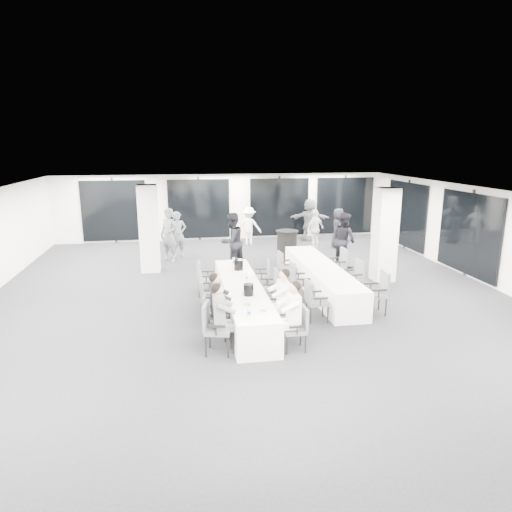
# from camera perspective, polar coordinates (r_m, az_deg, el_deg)

# --- Properties ---
(room) EXTENTS (14.04, 16.04, 2.84)m
(room) POSITION_cam_1_polar(r_m,az_deg,el_deg) (13.18, 2.41, 2.25)
(room) COLOR #222227
(room) RESTS_ON ground
(column_left) EXTENTS (0.60, 0.60, 2.80)m
(column_left) POSITION_cam_1_polar(r_m,az_deg,el_deg) (14.99, -13.23, 3.35)
(column_left) COLOR silver
(column_left) RESTS_ON floor
(column_right) EXTENTS (0.60, 0.60, 2.80)m
(column_right) POSITION_cam_1_polar(r_m,az_deg,el_deg) (14.13, 15.79, 2.57)
(column_right) COLOR silver
(column_right) RESTS_ON floor
(banquet_table_main) EXTENTS (0.90, 5.00, 0.75)m
(banquet_table_main) POSITION_cam_1_polar(r_m,az_deg,el_deg) (11.02, -1.69, -5.53)
(banquet_table_main) COLOR white
(banquet_table_main) RESTS_ON floor
(banquet_table_side) EXTENTS (0.90, 5.00, 0.75)m
(banquet_table_side) POSITION_cam_1_polar(r_m,az_deg,el_deg) (12.88, 8.14, -2.80)
(banquet_table_side) COLOR white
(banquet_table_side) RESTS_ON floor
(cocktail_table) EXTENTS (0.80, 0.80, 1.10)m
(cocktail_table) POSITION_cam_1_polar(r_m,az_deg,el_deg) (16.02, 3.87, 1.27)
(cocktail_table) COLOR black
(cocktail_table) RESTS_ON floor
(chair_main_left_near) EXTENTS (0.63, 0.66, 1.03)m
(chair_main_left_near) POSITION_cam_1_polar(r_m,az_deg,el_deg) (9.05, -5.31, -8.56)
(chair_main_left_near) COLOR #53555B
(chair_main_left_near) RESTS_ON floor
(chair_main_left_second) EXTENTS (0.54, 0.58, 0.96)m
(chair_main_left_second) POSITION_cam_1_polar(r_m,az_deg,el_deg) (9.72, -5.60, -7.21)
(chair_main_left_second) COLOR #53555B
(chair_main_left_second) RESTS_ON floor
(chair_main_left_mid) EXTENTS (0.53, 0.58, 0.99)m
(chair_main_left_mid) POSITION_cam_1_polar(r_m,az_deg,el_deg) (10.68, -6.01, -5.17)
(chair_main_left_mid) COLOR #53555B
(chair_main_left_mid) RESTS_ON floor
(chair_main_left_fourth) EXTENTS (0.49, 0.55, 0.97)m
(chair_main_left_fourth) POSITION_cam_1_polar(r_m,az_deg,el_deg) (11.32, -6.21, -4.14)
(chair_main_left_fourth) COLOR #53555B
(chair_main_left_fourth) RESTS_ON floor
(chair_main_left_far) EXTENTS (0.55, 0.58, 0.95)m
(chair_main_left_far) POSITION_cam_1_polar(r_m,az_deg,el_deg) (12.41, -6.52, -2.59)
(chair_main_left_far) COLOR #53555B
(chair_main_left_far) RESTS_ON floor
(chair_main_right_near) EXTENTS (0.45, 0.51, 0.90)m
(chair_main_right_near) POSITION_cam_1_polar(r_m,az_deg,el_deg) (9.21, 5.28, -8.67)
(chair_main_right_near) COLOR #53555B
(chair_main_right_near) RESTS_ON floor
(chair_main_right_second) EXTENTS (0.53, 0.56, 0.88)m
(chair_main_right_second) POSITION_cam_1_polar(r_m,az_deg,el_deg) (10.04, 3.91, -6.75)
(chair_main_right_second) COLOR #53555B
(chair_main_right_second) RESTS_ON floor
(chair_main_right_mid) EXTENTS (0.53, 0.57, 0.91)m
(chair_main_right_mid) POSITION_cam_1_polar(r_m,az_deg,el_deg) (10.69, 3.06, -5.35)
(chair_main_right_mid) COLOR #53555B
(chair_main_right_mid) RESTS_ON floor
(chair_main_right_fourth) EXTENTS (0.49, 0.54, 0.93)m
(chair_main_right_fourth) POSITION_cam_1_polar(r_m,az_deg,el_deg) (11.69, 1.93, -3.60)
(chair_main_right_fourth) COLOR #53555B
(chair_main_right_fourth) RESTS_ON floor
(chair_main_right_far) EXTENTS (0.50, 0.54, 0.90)m
(chair_main_right_far) POSITION_cam_1_polar(r_m,az_deg,el_deg) (12.71, 0.96, -2.23)
(chair_main_right_far) COLOR #53555B
(chair_main_right_far) RESTS_ON floor
(chair_side_left_near) EXTENTS (0.49, 0.55, 0.96)m
(chair_side_left_near) POSITION_cam_1_polar(r_m,az_deg,el_deg) (10.69, 7.24, -5.28)
(chair_side_left_near) COLOR #53555B
(chair_side_left_near) RESTS_ON floor
(chair_side_left_mid) EXTENTS (0.51, 0.58, 1.00)m
(chair_side_left_mid) POSITION_cam_1_polar(r_m,az_deg,el_deg) (12.04, 5.22, -2.92)
(chair_side_left_mid) COLOR #53555B
(chair_side_left_mid) RESTS_ON floor
(chair_side_left_far) EXTENTS (0.52, 0.57, 0.96)m
(chair_side_left_far) POSITION_cam_1_polar(r_m,az_deg,el_deg) (13.50, 3.57, -1.16)
(chair_side_left_far) COLOR #53555B
(chair_side_left_far) RESTS_ON floor
(chair_side_right_near) EXTENTS (0.56, 0.61, 1.04)m
(chair_side_right_near) POSITION_cam_1_polar(r_m,az_deg,el_deg) (11.44, 15.04, -4.12)
(chair_side_right_near) COLOR #53555B
(chair_side_right_near) RESTS_ON floor
(chair_side_right_mid) EXTENTS (0.52, 0.57, 0.95)m
(chair_side_right_mid) POSITION_cam_1_polar(r_m,az_deg,el_deg) (12.77, 12.24, -2.34)
(chair_side_right_mid) COLOR #53555B
(chair_side_right_mid) RESTS_ON floor
(chair_side_right_far) EXTENTS (0.52, 0.58, 1.00)m
(chair_side_right_far) POSITION_cam_1_polar(r_m,az_deg,el_deg) (13.91, 10.35, -0.80)
(chair_side_right_far) COLOR #53555B
(chair_side_right_far) RESTS_ON floor
(seated_guest_a) EXTENTS (0.50, 0.38, 1.44)m
(seated_guest_a) POSITION_cam_1_polar(r_m,az_deg,el_deg) (8.96, -4.24, -7.22)
(seated_guest_a) COLOR slate
(seated_guest_a) RESTS_ON floor
(seated_guest_b) EXTENTS (0.50, 0.38, 1.44)m
(seated_guest_b) POSITION_cam_1_polar(r_m,az_deg,el_deg) (9.63, -4.65, -5.70)
(seated_guest_b) COLOR black
(seated_guest_b) RESTS_ON floor
(seated_guest_c) EXTENTS (0.50, 0.38, 1.44)m
(seated_guest_c) POSITION_cam_1_polar(r_m,az_deg,el_deg) (9.06, 4.32, -6.98)
(seated_guest_c) COLOR white
(seated_guest_c) RESTS_ON floor
(seated_guest_d) EXTENTS (0.50, 0.38, 1.44)m
(seated_guest_d) POSITION_cam_1_polar(r_m,az_deg,el_deg) (9.89, 3.08, -5.15)
(seated_guest_d) COLOR white
(seated_guest_d) RESTS_ON floor
(standing_guest_a) EXTENTS (0.82, 0.74, 1.90)m
(standing_guest_a) POSITION_cam_1_polar(r_m,az_deg,el_deg) (16.78, -9.72, 3.03)
(standing_guest_a) COLOR slate
(standing_guest_a) RESTS_ON floor
(standing_guest_b) EXTENTS (1.20, 1.14, 2.14)m
(standing_guest_b) POSITION_cam_1_polar(r_m,az_deg,el_deg) (14.84, -3.05, 2.29)
(standing_guest_b) COLOR black
(standing_guest_b) RESTS_ON floor
(standing_guest_c) EXTENTS (1.25, 0.86, 1.75)m
(standing_guest_c) POSITION_cam_1_polar(r_m,az_deg,el_deg) (18.68, -0.88, 4.08)
(standing_guest_c) COLOR white
(standing_guest_c) RESTS_ON floor
(standing_guest_d) EXTENTS (1.18, 1.04, 1.76)m
(standing_guest_d) POSITION_cam_1_polar(r_m,az_deg,el_deg) (18.14, 7.40, 3.69)
(standing_guest_d) COLOR white
(standing_guest_d) RESTS_ON floor
(standing_guest_e) EXTENTS (0.56, 0.88, 1.77)m
(standing_guest_e) POSITION_cam_1_polar(r_m,az_deg,el_deg) (18.44, 10.21, 3.77)
(standing_guest_e) COLOR black
(standing_guest_e) RESTS_ON floor
(standing_guest_f) EXTENTS (2.01, 1.21, 2.05)m
(standing_guest_f) POSITION_cam_1_polar(r_m,az_deg,el_deg) (19.57, 6.73, 4.88)
(standing_guest_f) COLOR slate
(standing_guest_f) RESTS_ON floor
(standing_guest_g) EXTENTS (1.00, 0.97, 2.13)m
(standing_guest_g) POSITION_cam_1_polar(r_m,az_deg,el_deg) (16.20, -10.84, 3.01)
(standing_guest_g) COLOR slate
(standing_guest_g) RESTS_ON floor
(standing_guest_h) EXTENTS (0.95, 1.17, 2.09)m
(standing_guest_h) POSITION_cam_1_polar(r_m,az_deg,el_deg) (15.48, 10.90, 2.45)
(standing_guest_h) COLOR black
(standing_guest_h) RESTS_ON floor
(ice_bucket_near) EXTENTS (0.23, 0.23, 0.26)m
(ice_bucket_near) POSITION_cam_1_polar(r_m,az_deg,el_deg) (10.16, -0.95, -4.23)
(ice_bucket_near) COLOR black
(ice_bucket_near) RESTS_ON banquet_table_main
(ice_bucket_far) EXTENTS (0.25, 0.25, 0.28)m
(ice_bucket_far) POSITION_cam_1_polar(r_m,az_deg,el_deg) (12.20, -2.19, -1.10)
(ice_bucket_far) COLOR black
(ice_bucket_far) RESTS_ON banquet_table_main
(water_bottle_a) EXTENTS (0.07, 0.07, 0.23)m
(water_bottle_a) POSITION_cam_1_polar(r_m,az_deg,el_deg) (8.92, -0.87, -6.94)
(water_bottle_a) COLOR silver
(water_bottle_a) RESTS_ON banquet_table_main
(water_bottle_b) EXTENTS (0.06, 0.06, 0.20)m
(water_bottle_b) POSITION_cam_1_polar(r_m,az_deg,el_deg) (11.23, -1.20, -2.62)
(water_bottle_b) COLOR silver
(water_bottle_b) RESTS_ON banquet_table_main
(water_bottle_c) EXTENTS (0.07, 0.07, 0.21)m
(water_bottle_c) POSITION_cam_1_polar(r_m,az_deg,el_deg) (12.70, -2.80, -0.66)
(water_bottle_c) COLOR silver
(water_bottle_c) RESTS_ON banquet_table_main
(plate_a) EXTENTS (0.22, 0.22, 0.03)m
(plate_a) POSITION_cam_1_polar(r_m,az_deg,el_deg) (9.60, -1.08, -6.05)
(plate_a) COLOR white
(plate_a) RESTS_ON banquet_table_main
(plate_b) EXTENTS (0.22, 0.22, 0.03)m
(plate_b) POSITION_cam_1_polar(r_m,az_deg,el_deg) (9.24, 0.85, -6.86)
(plate_b) COLOR white
(plate_b) RESTS_ON banquet_table_main
(plate_c) EXTENTS (0.22, 0.22, 0.03)m
(plate_c) POSITION_cam_1_polar(r_m,az_deg,el_deg) (10.61, -1.27, -4.11)
(plate_c) COLOR white
(plate_c) RESTS_ON banquet_table_main
(wine_glass) EXTENTS (0.08, 0.08, 0.21)m
(wine_glass) POSITION_cam_1_polar(r_m,az_deg,el_deg) (8.95, 1.37, -6.58)
(wine_glass) COLOR silver
(wine_glass) RESTS_ON banquet_table_main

